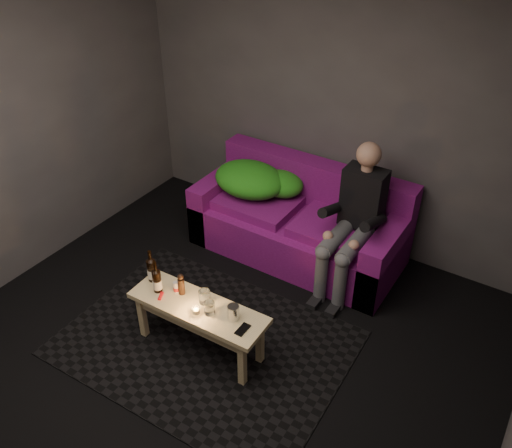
{
  "coord_description": "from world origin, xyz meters",
  "views": [
    {
      "loc": [
        1.79,
        -1.85,
        3.11
      ],
      "look_at": [
        -0.18,
        1.2,
        0.62
      ],
      "focal_mm": 38.0,
      "sensor_mm": 36.0,
      "label": 1
    }
  ],
  "objects_px": {
    "beer_bottle_a": "(152,270)",
    "beer_bottle_b": "(157,280)",
    "person": "(354,218)",
    "steel_cup": "(233,312)",
    "coffee_table": "(198,313)",
    "sofa": "(300,224)"
  },
  "relations": [
    {
      "from": "person",
      "to": "steel_cup",
      "type": "height_order",
      "value": "person"
    },
    {
      "from": "beer_bottle_a",
      "to": "person",
      "type": "bearing_deg",
      "value": 50.82
    },
    {
      "from": "person",
      "to": "beer_bottle_a",
      "type": "distance_m",
      "value": 1.67
    },
    {
      "from": "steel_cup",
      "to": "sofa",
      "type": "bearing_deg",
      "value": 100.31
    },
    {
      "from": "sofa",
      "to": "person",
      "type": "bearing_deg",
      "value": -15.21
    },
    {
      "from": "beer_bottle_a",
      "to": "beer_bottle_b",
      "type": "distance_m",
      "value": 0.14
    },
    {
      "from": "beer_bottle_b",
      "to": "beer_bottle_a",
      "type": "bearing_deg",
      "value": 148.26
    },
    {
      "from": "beer_bottle_a",
      "to": "beer_bottle_b",
      "type": "relative_size",
      "value": 1.02
    },
    {
      "from": "coffee_table",
      "to": "beer_bottle_a",
      "type": "bearing_deg",
      "value": 174.9
    },
    {
      "from": "beer_bottle_a",
      "to": "steel_cup",
      "type": "height_order",
      "value": "beer_bottle_a"
    },
    {
      "from": "steel_cup",
      "to": "person",
      "type": "bearing_deg",
      "value": 76.89
    },
    {
      "from": "sofa",
      "to": "coffee_table",
      "type": "bearing_deg",
      "value": -90.96
    },
    {
      "from": "sofa",
      "to": "steel_cup",
      "type": "distance_m",
      "value": 1.49
    },
    {
      "from": "coffee_table",
      "to": "beer_bottle_b",
      "type": "relative_size",
      "value": 3.97
    },
    {
      "from": "person",
      "to": "beer_bottle_b",
      "type": "xyz_separation_m",
      "value": [
        -0.94,
        -1.36,
        -0.12
      ]
    },
    {
      "from": "beer_bottle_b",
      "to": "sofa",
      "type": "bearing_deg",
      "value": 76.26
    },
    {
      "from": "person",
      "to": "steel_cup",
      "type": "relative_size",
      "value": 11.18
    },
    {
      "from": "sofa",
      "to": "beer_bottle_b",
      "type": "relative_size",
      "value": 7.07
    },
    {
      "from": "sofa",
      "to": "person",
      "type": "xyz_separation_m",
      "value": [
        0.57,
        -0.15,
        0.36
      ]
    },
    {
      "from": "person",
      "to": "steel_cup",
      "type": "distance_m",
      "value": 1.34
    },
    {
      "from": "beer_bottle_a",
      "to": "beer_bottle_b",
      "type": "bearing_deg",
      "value": -31.74
    },
    {
      "from": "person",
      "to": "sofa",
      "type": "bearing_deg",
      "value": 164.79
    }
  ]
}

